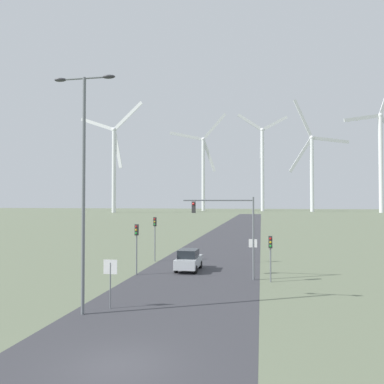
# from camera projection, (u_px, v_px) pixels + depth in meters

# --- Properties ---
(ground_plane) EXTENTS (600.00, 600.00, 0.00)m
(ground_plane) POSITION_uv_depth(u_px,v_px,m) (118.00, 366.00, 13.54)
(ground_plane) COLOR #667056
(road_surface) EXTENTS (10.00, 240.00, 0.01)m
(road_surface) POSITION_uv_depth(u_px,v_px,m) (229.00, 238.00, 60.73)
(road_surface) COLOR #38383D
(road_surface) RESTS_ON ground
(streetlamp) EXTENTS (3.49, 0.32, 12.67)m
(streetlamp) POSITION_uv_depth(u_px,v_px,m) (84.00, 169.00, 19.92)
(streetlamp) COLOR slate
(streetlamp) RESTS_ON ground
(stop_sign_near) EXTENTS (0.81, 0.07, 2.72)m
(stop_sign_near) POSITION_uv_depth(u_px,v_px,m) (110.00, 274.00, 20.86)
(stop_sign_near) COLOR slate
(stop_sign_near) RESTS_ON ground
(stop_sign_far) EXTENTS (0.81, 0.07, 2.28)m
(stop_sign_far) POSITION_uv_depth(u_px,v_px,m) (253.00, 246.00, 36.58)
(stop_sign_far) COLOR slate
(stop_sign_far) RESTS_ON ground
(traffic_light_post_near_left) EXTENTS (0.28, 0.34, 4.11)m
(traffic_light_post_near_left) POSITION_uv_depth(u_px,v_px,m) (137.00, 238.00, 30.43)
(traffic_light_post_near_left) COLOR slate
(traffic_light_post_near_left) RESTS_ON ground
(traffic_light_post_near_right) EXTENTS (0.28, 0.33, 3.40)m
(traffic_light_post_near_right) POSITION_uv_depth(u_px,v_px,m) (270.00, 248.00, 27.70)
(traffic_light_post_near_right) COLOR slate
(traffic_light_post_near_right) RESTS_ON ground
(traffic_light_post_mid_left) EXTENTS (0.28, 0.34, 4.40)m
(traffic_light_post_mid_left) POSITION_uv_depth(u_px,v_px,m) (155.00, 229.00, 37.32)
(traffic_light_post_mid_left) COLOR slate
(traffic_light_post_mid_left) RESTS_ON ground
(traffic_light_mast_overhead) EXTENTS (5.51, 0.34, 6.31)m
(traffic_light_mast_overhead) POSITION_uv_depth(u_px,v_px,m) (228.00, 220.00, 28.84)
(traffic_light_mast_overhead) COLOR slate
(traffic_light_mast_overhead) RESTS_ON ground
(car_approaching) EXTENTS (1.88, 4.10, 1.83)m
(car_approaching) POSITION_uv_depth(u_px,v_px,m) (189.00, 260.00, 32.31)
(car_approaching) COLOR #B7BCC1
(car_approaching) RESTS_ON ground
(wind_turbine_far_left) EXTENTS (36.77, 3.61, 59.34)m
(wind_turbine_far_left) POSITION_uv_depth(u_px,v_px,m) (114.00, 161.00, 201.60)
(wind_turbine_far_left) COLOR silver
(wind_turbine_far_left) RESTS_ON ground
(wind_turbine_left) EXTENTS (36.01, 9.11, 63.69)m
(wind_turbine_left) POSITION_uv_depth(u_px,v_px,m) (203.00, 166.00, 242.08)
(wind_turbine_left) COLOR silver
(wind_turbine_left) RESTS_ON ground
(wind_turbine_center) EXTENTS (31.43, 7.33, 61.39)m
(wind_turbine_center) POSITION_uv_depth(u_px,v_px,m) (262.00, 162.00, 234.73)
(wind_turbine_center) COLOR silver
(wind_turbine_center) RESTS_ON ground
(wind_turbine_right) EXTENTS (36.31, 14.67, 65.92)m
(wind_turbine_right) POSITION_uv_depth(u_px,v_px,m) (312.00, 164.00, 219.76)
(wind_turbine_right) COLOR silver
(wind_turbine_right) RESTS_ON ground
(wind_turbine_far_right) EXTENTS (33.88, 13.73, 72.98)m
(wind_turbine_far_right) POSITION_uv_depth(u_px,v_px,m) (381.00, 153.00, 200.24)
(wind_turbine_far_right) COLOR silver
(wind_turbine_far_right) RESTS_ON ground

